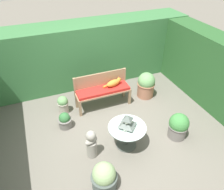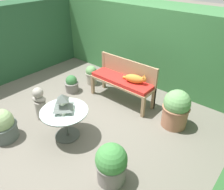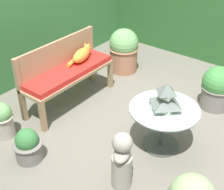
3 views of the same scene
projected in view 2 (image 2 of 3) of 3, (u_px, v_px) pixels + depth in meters
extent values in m
plane|color=#666056|center=(86.00, 118.00, 4.20)|extent=(30.00, 30.00, 0.00)
cube|color=#38703D|center=(155.00, 43.00, 5.28)|extent=(6.40, 0.99, 1.78)
cube|color=#234C2D|center=(8.00, 41.00, 5.41)|extent=(0.70, 3.50, 1.75)
cube|color=#937556|center=(93.00, 85.00, 4.88)|extent=(0.06, 0.06, 0.42)
cube|color=#937556|center=(143.00, 108.00, 4.14)|extent=(0.06, 0.06, 0.42)
cube|color=#937556|center=(104.00, 79.00, 5.12)|extent=(0.06, 0.06, 0.42)
cube|color=#937556|center=(153.00, 100.00, 4.38)|extent=(0.06, 0.06, 0.42)
cube|color=#937556|center=(122.00, 83.00, 4.51)|extent=(1.40, 0.43, 0.04)
cube|color=red|center=(122.00, 80.00, 4.48)|extent=(1.35, 0.39, 0.07)
cube|color=#937556|center=(104.00, 70.00, 5.01)|extent=(0.06, 0.06, 0.88)
cube|color=#937556|center=(155.00, 90.00, 4.27)|extent=(0.06, 0.06, 0.88)
cube|color=#937556|center=(128.00, 68.00, 4.50)|extent=(1.35, 0.04, 0.36)
ellipsoid|color=orange|center=(134.00, 79.00, 4.28)|extent=(0.42, 0.27, 0.17)
sphere|color=orange|center=(144.00, 79.00, 4.19)|extent=(0.11, 0.11, 0.11)
cone|color=orange|center=(144.00, 75.00, 4.18)|extent=(0.04, 0.04, 0.05)
cone|color=orange|center=(143.00, 77.00, 4.13)|extent=(0.04, 0.04, 0.05)
cylinder|color=orange|center=(128.00, 78.00, 4.42)|extent=(0.22, 0.11, 0.06)
cylinder|color=#424742|center=(68.00, 135.00, 3.79)|extent=(0.43, 0.43, 0.02)
cylinder|color=#424742|center=(66.00, 124.00, 3.66)|extent=(0.04, 0.04, 0.52)
cylinder|color=silver|center=(64.00, 111.00, 3.52)|extent=(0.78, 0.78, 0.01)
torus|color=#424742|center=(64.00, 112.00, 3.53)|extent=(0.78, 0.78, 0.02)
cube|color=#B2BCA8|center=(64.00, 109.00, 3.50)|extent=(0.22, 0.22, 0.05)
pyramid|color=#56605B|center=(63.00, 105.00, 3.46)|extent=(0.30, 0.30, 0.10)
cube|color=#B2BCA8|center=(63.00, 101.00, 3.42)|extent=(0.14, 0.14, 0.05)
pyramid|color=#56605B|center=(62.00, 97.00, 3.38)|extent=(0.19, 0.19, 0.11)
cylinder|color=gray|center=(41.00, 110.00, 4.13)|extent=(0.21, 0.21, 0.37)
ellipsoid|color=gray|center=(39.00, 99.00, 4.01)|extent=(0.32, 0.25, 0.11)
sphere|color=gray|center=(38.00, 93.00, 3.94)|extent=(0.20, 0.20, 0.20)
cylinder|color=#ADA393|center=(92.00, 78.00, 5.32)|extent=(0.25, 0.25, 0.29)
torus|color=#ADA393|center=(91.00, 73.00, 5.25)|extent=(0.28, 0.28, 0.03)
sphere|color=#66995B|center=(91.00, 71.00, 5.22)|extent=(0.26, 0.26, 0.26)
cylinder|color=slate|center=(72.00, 87.00, 5.02)|extent=(0.30, 0.30, 0.23)
torus|color=slate|center=(72.00, 83.00, 4.97)|extent=(0.33, 0.33, 0.03)
sphere|color=#336B38|center=(71.00, 81.00, 4.94)|extent=(0.26, 0.26, 0.26)
cylinder|color=#9E664C|center=(175.00, 116.00, 3.94)|extent=(0.45, 0.45, 0.40)
torus|color=#9E664C|center=(176.00, 107.00, 3.84)|extent=(0.49, 0.49, 0.03)
sphere|color=#66995B|center=(177.00, 103.00, 3.79)|extent=(0.47, 0.47, 0.47)
cylinder|color=#4C5651|center=(4.00, 131.00, 3.68)|extent=(0.44, 0.44, 0.28)
torus|color=#4C5651|center=(2.00, 125.00, 3.62)|extent=(0.47, 0.47, 0.03)
sphere|color=#89A870|center=(1.00, 121.00, 3.57)|extent=(0.41, 0.41, 0.41)
cylinder|color=slate|center=(111.00, 171.00, 2.96)|extent=(0.39, 0.39, 0.32)
torus|color=slate|center=(111.00, 164.00, 2.89)|extent=(0.43, 0.43, 0.03)
sphere|color=#3D7F3D|center=(111.00, 159.00, 2.84)|extent=(0.43, 0.43, 0.43)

